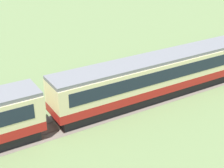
# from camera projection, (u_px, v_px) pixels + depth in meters

# --- Properties ---
(passenger_train) EXTENTS (111.12, 3.16, 4.14)m
(passenger_train) POSITION_uv_depth(u_px,v_px,m) (158.00, 74.00, 32.91)
(passenger_train) COLOR #AD1E19
(passenger_train) RESTS_ON ground_plane
(railway_track) EXTENTS (165.90, 3.60, 0.04)m
(railway_track) POSITION_uv_depth(u_px,v_px,m) (217.00, 77.00, 37.83)
(railway_track) COLOR #665B51
(railway_track) RESTS_ON ground_plane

